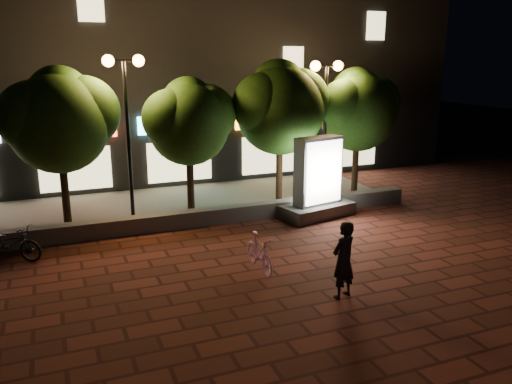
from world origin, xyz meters
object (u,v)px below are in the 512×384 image
tree_left (60,117)px  tree_right (281,105)px  ad_kiosk (318,184)px  scooter_pink (259,253)px  scooter_parked (10,243)px  tree_mid (189,119)px  rider (343,260)px  street_lamp_right (326,94)px  tree_far_right (358,107)px  street_lamp_left (126,96)px

tree_left → tree_right: 7.30m
ad_kiosk → scooter_pink: (-3.54, -3.55, -0.61)m
ad_kiosk → scooter_parked: (-9.36, -0.50, -0.61)m
tree_left → tree_mid: size_ratio=1.09×
rider → tree_mid: bearing=-99.0°
street_lamp_right → ad_kiosk: street_lamp_right is taller
ad_kiosk → tree_far_right: bearing=35.9°
scooter_pink → rider: size_ratio=0.88×
tree_mid → rider: (1.40, -7.58, -2.33)m
tree_far_right → scooter_parked: (-12.08, -2.46, -2.90)m
ad_kiosk → scooter_pink: 5.05m
tree_left → scooter_parked: tree_left is taller
tree_mid → ad_kiosk: tree_mid is taller
tree_right → scooter_parked: 9.72m
tree_mid → street_lamp_left: (-2.05, -0.26, 0.81)m
tree_right → street_lamp_right: tree_right is taller
street_lamp_right → ad_kiosk: bearing=-124.2°
street_lamp_left → street_lamp_right: (7.00, 0.00, -0.13)m
tree_right → tree_left: bearing=-180.0°
tree_left → street_lamp_right: size_ratio=0.98×
street_lamp_left → rider: bearing=-64.7°
tree_left → tree_mid: (4.00, -0.00, -0.23)m
tree_right → street_lamp_right: size_ratio=1.02×
tree_far_right → ad_kiosk: (-2.71, -1.96, -2.29)m
tree_left → tree_far_right: 10.50m
tree_left → scooter_parked: bearing=-122.6°
tree_left → street_lamp_left: (1.95, -0.26, 0.58)m
street_lamp_left → scooter_pink: (2.30, -5.25, -3.56)m
street_lamp_left → rider: street_lamp_left is taller
street_lamp_right → scooter_parked: (-10.52, -2.20, -3.42)m
street_lamp_right → ad_kiosk: size_ratio=1.86×
tree_mid → ad_kiosk: 4.77m
tree_mid → rider: tree_mid is taller
tree_mid → street_lamp_left: bearing=-172.7°
tree_far_right → scooter_pink: (-6.25, -5.51, -2.90)m
tree_right → tree_far_right: bearing=-0.0°
tree_mid → street_lamp_right: 5.00m
tree_far_right → ad_kiosk: bearing=-144.1°
street_lamp_right → tree_right: bearing=170.9°
tree_mid → tree_far_right: bearing=0.0°
tree_left → street_lamp_right: street_lamp_right is taller
scooter_parked → tree_far_right: bearing=-46.7°
tree_mid → street_lamp_left: 2.22m
rider → scooter_parked: (-6.97, 5.12, -0.41)m
scooter_pink → scooter_parked: scooter_parked is taller
tree_right → scooter_pink: 7.02m
street_lamp_right → rider: street_lamp_right is taller
scooter_pink → street_lamp_left: bearing=113.0°
tree_mid → ad_kiosk: size_ratio=1.68×
street_lamp_left → scooter_parked: (-3.52, -2.20, -3.56)m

